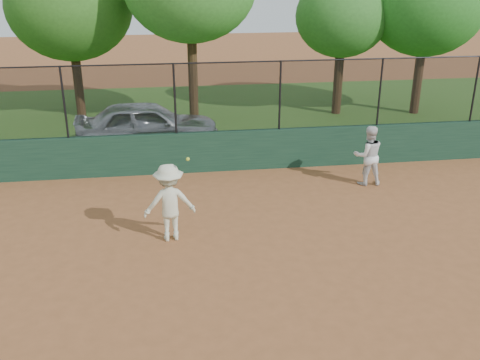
{
  "coord_description": "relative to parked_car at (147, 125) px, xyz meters",
  "views": [
    {
      "loc": [
        -0.76,
        -8.79,
        5.68
      ],
      "look_at": [
        0.8,
        2.2,
        1.2
      ],
      "focal_mm": 40.0,
      "sensor_mm": 36.0,
      "label": 1
    }
  ],
  "objects": [
    {
      "name": "ground",
      "position": [
        1.39,
        -8.38,
        -0.79
      ],
      "size": [
        80.0,
        80.0,
        0.0
      ],
      "primitive_type": "plane",
      "color": "brown",
      "rests_on": "ground"
    },
    {
      "name": "tree_3",
      "position": [
        7.56,
        3.5,
        3.03
      ],
      "size": [
        3.64,
        3.31,
        5.41
      ],
      "color": "#3F2815",
      "rests_on": "ground"
    },
    {
      "name": "tree_1",
      "position": [
        -2.76,
        4.61,
        3.42
      ],
      "size": [
        4.7,
        4.27,
        6.26
      ],
      "color": "#422A17",
      "rests_on": "ground"
    },
    {
      "name": "grass_strip",
      "position": [
        1.39,
        3.62,
        -0.79
      ],
      "size": [
        36.0,
        12.0,
        0.01
      ],
      "primitive_type": "cube",
      "color": "#2C541A",
      "rests_on": "ground"
    },
    {
      "name": "player_second",
      "position": [
        6.05,
        -4.0,
        0.04
      ],
      "size": [
        0.83,
        0.65,
        1.67
      ],
      "primitive_type": "imported",
      "rotation": [
        0.0,
        0.0,
        3.12
      ],
      "color": "silver",
      "rests_on": "ground"
    },
    {
      "name": "fence_assembly",
      "position": [
        1.36,
        -2.38,
        1.44
      ],
      "size": [
        26.0,
        0.06,
        2.0
      ],
      "color": "black",
      "rests_on": "back_wall"
    },
    {
      "name": "parked_car",
      "position": [
        0.0,
        0.0,
        0.0
      ],
      "size": [
        4.76,
        2.14,
        1.59
      ],
      "primitive_type": "imported",
      "rotation": [
        0.0,
        0.0,
        1.63
      ],
      "color": "#B4BABF",
      "rests_on": "ground"
    },
    {
      "name": "back_wall",
      "position": [
        1.39,
        -2.38,
        -0.19
      ],
      "size": [
        26.0,
        0.2,
        1.2
      ],
      "primitive_type": "cube",
      "color": "#1C3E2A",
      "rests_on": "ground"
    },
    {
      "name": "tree_4",
      "position": [
        10.77,
        3.1,
        3.46
      ],
      "size": [
        4.56,
        4.14,
        6.24
      ],
      "color": "#452B18",
      "rests_on": "ground"
    },
    {
      "name": "player_main",
      "position": [
        0.6,
        -6.48,
        0.08
      ],
      "size": [
        1.2,
        0.77,
        1.99
      ],
      "color": "beige",
      "rests_on": "ground"
    }
  ]
}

